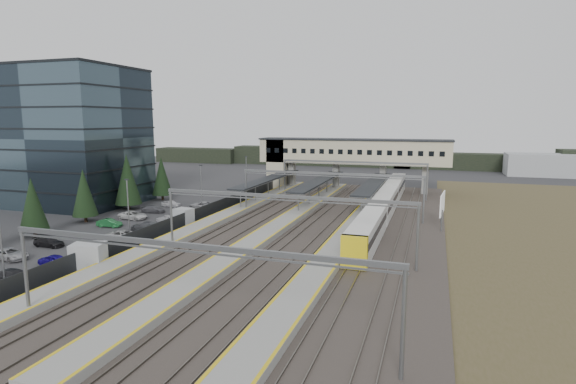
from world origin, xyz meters
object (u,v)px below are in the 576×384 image
(footbridge, at_px, (340,154))
(office_building, at_px, (67,136))
(billboard, at_px, (442,205))
(relay_cabin_near, at_px, (88,256))
(relay_cabin_far, at_px, (183,216))
(train, at_px, (385,204))

(footbridge, bearing_deg, office_building, -145.53)
(billboard, bearing_deg, relay_cabin_near, -139.69)
(office_building, relative_size, relay_cabin_near, 6.59)
(relay_cabin_near, bearing_deg, billboard, 40.31)
(relay_cabin_far, height_order, train, train)
(office_building, height_order, relay_cabin_far, office_building)
(office_building, relative_size, billboard, 4.10)
(office_building, bearing_deg, footbridge, 34.47)
(relay_cabin_near, xyz_separation_m, train, (26.10, 35.21, 0.62))
(relay_cabin_near, xyz_separation_m, footbridge, (13.80, 59.08, 6.62))
(office_building, xyz_separation_m, relay_cabin_far, (28.51, -8.42, -11.05))
(footbridge, relative_size, train, 0.72)
(relay_cabin_near, bearing_deg, train, 53.45)
(relay_cabin_near, relative_size, footbridge, 0.09)
(footbridge, bearing_deg, billboard, -54.97)
(train, relative_size, billboard, 9.52)
(office_building, distance_m, billboard, 65.12)
(office_building, bearing_deg, relay_cabin_far, -16.45)
(relay_cabin_far, bearing_deg, relay_cabin_near, -86.16)
(footbridge, distance_m, billboard, 36.56)
(relay_cabin_near, xyz_separation_m, billboard, (34.62, 29.38, 2.07))
(office_building, distance_m, train, 57.26)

